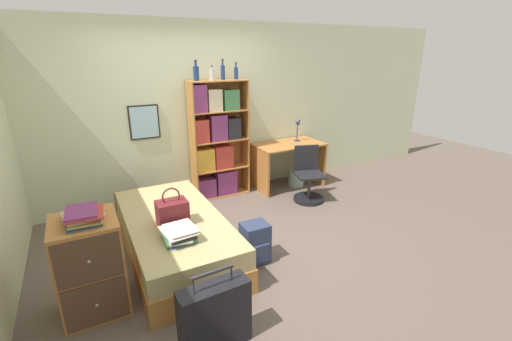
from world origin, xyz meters
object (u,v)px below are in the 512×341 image
(book_stack_on_bed, at_px, (179,234))
(desk_chair, at_px, (308,184))
(suitcase, at_px, (215,316))
(bottle_green, at_px, (196,73))
(dresser, at_px, (91,266))
(bottle_brown, at_px, (212,75))
(handbag, at_px, (172,212))
(waste_bin, at_px, (296,177))
(magazine_pile_on_dresser, at_px, (83,216))
(desk_lamp, at_px, (299,125))
(backpack, at_px, (255,243))
(bed, at_px, (175,235))
(bottle_blue, at_px, (236,73))
(desk, at_px, (288,157))
(bookcase, at_px, (216,142))
(bottle_clear, at_px, (223,72))

(book_stack_on_bed, distance_m, desk_chair, 2.52)
(suitcase, bearing_deg, bottle_green, 72.51)
(dresser, xyz_separation_m, bottle_brown, (1.87, 1.86, 1.43))
(handbag, bearing_deg, waste_bin, 28.26)
(handbag, distance_m, book_stack_on_bed, 0.34)
(suitcase, bearing_deg, desk_chair, 40.54)
(book_stack_on_bed, bearing_deg, suitcase, -90.03)
(magazine_pile_on_dresser, xyz_separation_m, desk_lamp, (3.33, 1.80, 0.10))
(dresser, relative_size, bottle_green, 3.06)
(dresser, bearing_deg, handbag, 22.87)
(book_stack_on_bed, relative_size, dresser, 0.45)
(magazine_pile_on_dresser, xyz_separation_m, waste_bin, (3.22, 1.66, -0.76))
(magazine_pile_on_dresser, xyz_separation_m, backpack, (1.56, 0.00, -0.69))
(bottle_brown, height_order, desk_chair, bottle_brown)
(bed, relative_size, magazine_pile_on_dresser, 5.73)
(bottle_blue, distance_m, desk, 1.61)
(bottle_blue, distance_m, desk_chair, 1.97)
(bookcase, distance_m, backpack, 2.03)
(book_stack_on_bed, distance_m, bottle_clear, 2.64)
(bookcase, bearing_deg, handbag, -125.33)
(bottle_brown, xyz_separation_m, bottle_clear, (0.18, 0.02, 0.03))
(book_stack_on_bed, xyz_separation_m, dresser, (-0.78, -0.01, -0.10))
(suitcase, bearing_deg, desk, 48.17)
(magazine_pile_on_dresser, xyz_separation_m, desk, (3.08, 1.73, -0.39))
(suitcase, height_order, magazine_pile_on_dresser, magazine_pile_on_dresser)
(bed, distance_m, desk_lamp, 2.89)
(desk_chair, bearing_deg, book_stack_on_bed, -155.11)
(handbag, distance_m, bottle_brown, 2.24)
(handbag, xyz_separation_m, suitcase, (-0.03, -1.22, -0.33))
(desk_chair, xyz_separation_m, backpack, (-1.48, -1.08, -0.05))
(book_stack_on_bed, xyz_separation_m, waste_bin, (2.46, 1.64, -0.39))
(desk_lamp, bearing_deg, bottle_clear, 175.67)
(suitcase, bearing_deg, magazine_pile_on_dresser, 131.38)
(backpack, bearing_deg, bottle_clear, 76.02)
(bottle_brown, relative_size, bottle_blue, 0.84)
(desk_chair, bearing_deg, bottle_green, 149.29)
(waste_bin, bearing_deg, handbag, -151.74)
(handbag, distance_m, bottle_green, 2.19)
(dresser, distance_m, bottle_clear, 3.14)
(bottle_brown, relative_size, backpack, 0.46)
(bed, distance_m, bottle_clear, 2.45)
(book_stack_on_bed, distance_m, bottle_brown, 2.53)
(handbag, distance_m, bottle_blue, 2.49)
(suitcase, xyz_separation_m, waste_bin, (2.46, 2.53, -0.13))
(dresser, distance_m, desk_chair, 3.24)
(bottle_brown, bearing_deg, magazine_pile_on_dresser, -134.67)
(dresser, height_order, magazine_pile_on_dresser, magazine_pile_on_dresser)
(waste_bin, bearing_deg, backpack, -135.00)
(magazine_pile_on_dresser, bearing_deg, book_stack_on_bed, 1.93)
(book_stack_on_bed, distance_m, dresser, 0.78)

